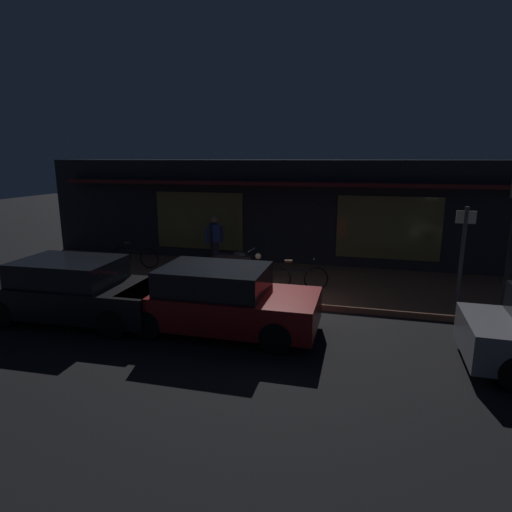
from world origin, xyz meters
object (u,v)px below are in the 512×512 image
(bicycle_extra, at_px, (297,278))
(person_photographer, at_px, (215,241))
(sign_post, at_px, (462,250))
(parked_car_near, at_px, (75,290))
(parked_car_far, at_px, (219,300))
(motorcycle, at_px, (236,264))
(bicycle_parked, at_px, (135,257))

(bicycle_extra, distance_m, person_photographer, 3.64)
(sign_post, distance_m, parked_car_near, 9.16)
(sign_post, height_order, parked_car_near, sign_post)
(parked_car_far, bearing_deg, parked_car_near, -176.77)
(bicycle_extra, xyz_separation_m, parked_car_near, (-4.67, -2.99, 0.20))
(bicycle_extra, distance_m, sign_post, 4.11)
(bicycle_extra, relative_size, parked_car_near, 0.39)
(sign_post, relative_size, parked_car_near, 0.58)
(sign_post, bearing_deg, parked_car_near, -161.44)
(motorcycle, xyz_separation_m, bicycle_parked, (-3.65, 0.63, -0.14))
(sign_post, bearing_deg, person_photographer, 164.14)
(bicycle_extra, xyz_separation_m, sign_post, (3.98, -0.09, 1.00))
(bicycle_parked, relative_size, parked_car_near, 0.40)
(bicycle_extra, bearing_deg, motorcycle, 164.35)
(motorcycle, relative_size, bicycle_parked, 1.03)
(motorcycle, height_order, parked_car_far, parked_car_far)
(sign_post, distance_m, parked_car_far, 5.93)
(parked_car_near, bearing_deg, bicycle_extra, 32.66)
(bicycle_extra, xyz_separation_m, person_photographer, (-3.05, 1.91, 0.52))
(bicycle_extra, height_order, sign_post, sign_post)
(bicycle_parked, relative_size, bicycle_extra, 1.02)
(bicycle_parked, xyz_separation_m, sign_post, (9.52, -1.25, 1.00))
(parked_car_far, bearing_deg, bicycle_extra, 66.30)
(motorcycle, relative_size, bicycle_extra, 1.05)
(bicycle_parked, distance_m, sign_post, 9.66)
(parked_car_near, relative_size, parked_car_far, 1.01)
(person_photographer, xyz_separation_m, parked_car_near, (-1.61, -4.90, -0.32))
(bicycle_extra, bearing_deg, parked_car_near, -147.34)
(parked_car_near, distance_m, parked_car_far, 3.44)
(parked_car_far, bearing_deg, bicycle_parked, 137.50)
(parked_car_far, bearing_deg, sign_post, 27.47)
(person_photographer, height_order, parked_car_near, person_photographer)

